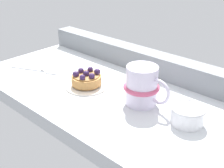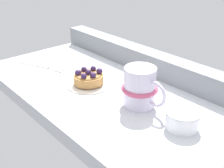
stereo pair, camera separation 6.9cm
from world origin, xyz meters
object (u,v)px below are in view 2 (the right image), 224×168
(raspberry_tart, at_px, (89,77))
(dessert_fork, at_px, (41,66))
(coffee_mug, at_px, (140,88))
(sugar_bowl, at_px, (183,118))
(dessert_plate, at_px, (89,84))

(raspberry_tart, bearing_deg, dessert_fork, -169.95)
(raspberry_tart, relative_size, coffee_mug, 0.67)
(raspberry_tart, xyz_separation_m, sugar_bowl, (0.29, 0.03, -0.00))
(coffee_mug, xyz_separation_m, sugar_bowl, (0.12, 0.00, -0.03))
(dessert_plate, relative_size, dessert_fork, 0.73)
(raspberry_tart, distance_m, coffee_mug, 0.17)
(coffee_mug, bearing_deg, dessert_fork, -170.70)
(dessert_plate, xyz_separation_m, coffee_mug, (0.17, 0.03, 0.05))
(dessert_fork, bearing_deg, dessert_plate, 10.07)
(dessert_plate, xyz_separation_m, raspberry_tart, (-0.00, -0.00, 0.02))
(dessert_plate, distance_m, sugar_bowl, 0.30)
(dessert_fork, distance_m, sugar_bowl, 0.50)
(raspberry_tart, xyz_separation_m, dessert_fork, (-0.20, -0.04, -0.02))
(coffee_mug, bearing_deg, sugar_bowl, 0.85)
(dessert_plate, height_order, coffee_mug, coffee_mug)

